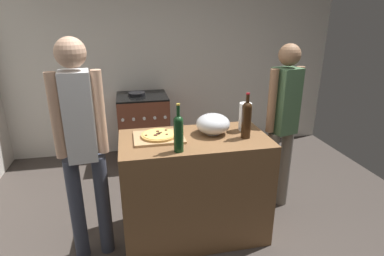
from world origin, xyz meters
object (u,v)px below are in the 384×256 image
Objects in this scene: mixing_bowl at (213,124)px; wine_bottle_green at (247,118)px; pizza at (159,135)px; paper_towel_roll at (245,117)px; person_in_stripes at (82,141)px; person_in_red at (283,120)px; stove at (144,128)px; wine_bottle_amber at (178,132)px.

mixing_bowl is 0.28m from wine_bottle_green.
paper_towel_roll reaches higher than pizza.
person_in_stripes reaches higher than paper_towel_roll.
pizza is 0.59m from person_in_stripes.
person_in_stripes is 1.06× the size of person_in_red.
mixing_bowl is at bearing 2.16° from pizza.
stove is 0.54× the size of person_in_stripes.
paper_towel_roll is at bearing 72.02° from wine_bottle_green.
mixing_bowl is at bearing 8.56° from person_in_stripes.
wine_bottle_green reaches higher than mixing_bowl.
wine_bottle_amber is at bearing -156.16° from person_in_red.
wine_bottle_green reaches higher than paper_towel_roll.
pizza is 0.31× the size of stove.
pizza is 1.64m from stove.
mixing_bowl is 1.16× the size of paper_towel_roll.
wine_bottle_amber is (-0.63, -0.33, 0.03)m from paper_towel_roll.
paper_towel_roll is at bearing 6.28° from mixing_bowl.
stove is at bearing 108.06° from mixing_bowl.
wine_bottle_amber is at bearing -164.63° from wine_bottle_green.
paper_towel_roll is 0.26× the size of stove.
person_in_stripes reaches higher than wine_bottle_amber.
stove is 0.57× the size of person_in_red.
stove is at bearing 95.15° from wine_bottle_amber.
stove is at bearing 73.03° from person_in_stripes.
wine_bottle_amber reaches higher than stove.
paper_towel_roll is 1.81m from stove.
wine_bottle_green is 0.23× the size of person_in_red.
person_in_red is at bearing 10.67° from person_in_stripes.
person_in_red is at bearing 32.53° from wine_bottle_green.
mixing_bowl is at bearing 41.10° from wine_bottle_amber.
person_in_red is (0.44, 0.14, -0.10)m from paper_towel_roll.
mixing_bowl is 0.16× the size of person_in_stripes.
person_in_stripes reaches higher than mixing_bowl.
stove is (-0.74, 1.69, -0.63)m from wine_bottle_green.
wine_bottle_green is 0.40× the size of stove.
person_in_stripes is (-1.02, -0.15, -0.01)m from mixing_bowl.
person_in_red reaches higher than paper_towel_roll.
person_in_stripes is at bearing -171.95° from paper_towel_roll.
paper_towel_roll is 0.15× the size of person_in_red.
wine_bottle_amber is (-0.34, -0.30, 0.06)m from mixing_bowl.
wine_bottle_amber reaches higher than pizza.
mixing_bowl reaches higher than stove.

